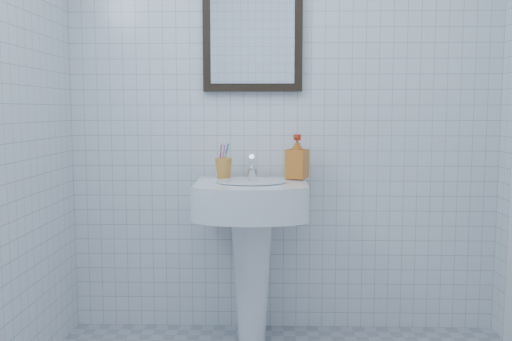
{
  "coord_description": "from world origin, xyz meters",
  "views": [
    {
      "loc": [
        -0.07,
        -1.73,
        1.15
      ],
      "look_at": [
        -0.13,
        0.86,
        0.87
      ],
      "focal_mm": 40.0,
      "sensor_mm": 36.0,
      "label": 1
    }
  ],
  "objects": [
    {
      "name": "washbasin",
      "position": [
        -0.16,
        0.98,
        0.55
      ],
      "size": [
        0.53,
        0.39,
        0.82
      ],
      "color": "white",
      "rests_on": "ground"
    },
    {
      "name": "soap_dispenser",
      "position": [
        0.06,
        1.08,
        0.92
      ],
      "size": [
        0.13,
        0.13,
        0.21
      ],
      "primitive_type": "imported",
      "rotation": [
        0.0,
        0.0,
        -0.42
      ],
      "color": "#B84911",
      "rests_on": "washbasin"
    },
    {
      "name": "faucet",
      "position": [
        -0.16,
        1.08,
        0.86
      ],
      "size": [
        0.05,
        0.11,
        0.12
      ],
      "color": "white",
      "rests_on": "washbasin"
    },
    {
      "name": "toothbrush_cup",
      "position": [
        -0.3,
        1.08,
        0.86
      ],
      "size": [
        0.11,
        0.11,
        0.1
      ],
      "primitive_type": null,
      "rotation": [
        0.0,
        0.0,
        -0.39
      ],
      "color": "orange",
      "rests_on": "washbasin"
    },
    {
      "name": "wall_mirror",
      "position": [
        -0.16,
        1.18,
        1.55
      ],
      "size": [
        0.5,
        0.04,
        0.62
      ],
      "color": "black",
      "rests_on": "wall_back"
    },
    {
      "name": "wall_back",
      "position": [
        0.0,
        1.2,
        1.25
      ],
      "size": [
        2.2,
        0.02,
        2.5
      ],
      "primitive_type": "cube",
      "color": "white",
      "rests_on": "ground"
    }
  ]
}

